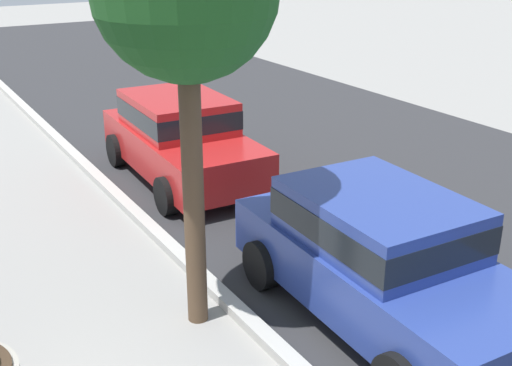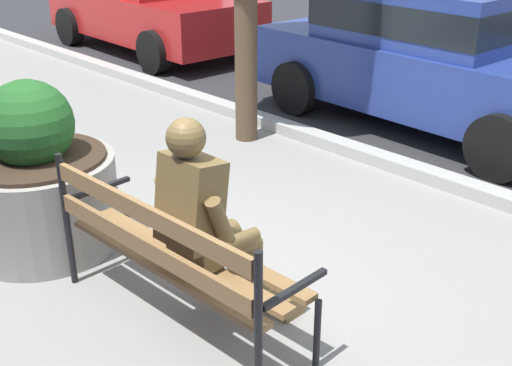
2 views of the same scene
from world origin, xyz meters
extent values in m
plane|color=gray|center=(0.00, 0.00, 0.00)|extent=(80.00, 80.00, 0.00)
cube|color=#B2AFA8|center=(0.00, 2.90, 0.06)|extent=(60.00, 0.20, 0.12)
cube|color=olive|center=(0.05, -0.24, 0.45)|extent=(1.70, 0.17, 0.04)
cube|color=olive|center=(0.05, -0.06, 0.45)|extent=(1.70, 0.17, 0.04)
cube|color=olive|center=(0.04, 0.12, 0.45)|extent=(1.70, 0.17, 0.04)
cube|color=olive|center=(0.06, -0.33, 0.62)|extent=(1.70, 0.10, 0.11)
cube|color=olive|center=(0.06, -0.33, 0.84)|extent=(1.70, 0.10, 0.11)
cylinder|color=black|center=(-0.84, 0.11, 0.23)|extent=(0.04, 0.04, 0.45)
cylinder|color=black|center=(-0.82, -0.36, 0.47)|extent=(0.04, 0.04, 0.95)
cube|color=black|center=(-0.83, -0.09, 0.62)|extent=(0.05, 0.48, 0.03)
cylinder|color=black|center=(0.92, 0.17, 0.23)|extent=(0.04, 0.04, 0.45)
cylinder|color=black|center=(0.93, -0.30, 0.47)|extent=(0.04, 0.04, 0.95)
cube|color=black|center=(0.92, -0.03, 0.62)|extent=(0.05, 0.48, 0.03)
cube|color=brown|center=(0.18, 0.00, 0.56)|extent=(0.35, 0.33, 0.16)
cube|color=brown|center=(0.18, -0.10, 0.88)|extent=(0.37, 0.30, 0.55)
sphere|color=brown|center=(0.18, -0.11, 1.26)|extent=(0.22, 0.22, 0.22)
cylinder|color=brown|center=(-0.04, -0.09, 0.83)|extent=(0.10, 0.18, 0.29)
cylinder|color=brown|center=(-0.05, 0.05, 0.66)|extent=(0.09, 0.27, 0.10)
cylinder|color=brown|center=(0.40, -0.07, 0.83)|extent=(0.10, 0.18, 0.29)
cylinder|color=brown|center=(0.41, 0.07, 0.66)|extent=(0.09, 0.27, 0.10)
cylinder|color=brown|center=(0.08, 0.14, 0.52)|extent=(0.14, 0.37, 0.14)
cylinder|color=brown|center=(0.08, 0.32, 0.25)|extent=(0.11, 0.11, 0.50)
cube|color=brown|center=(0.08, 0.38, 0.04)|extent=(0.12, 0.24, 0.07)
cylinder|color=brown|center=(0.26, 0.14, 0.52)|extent=(0.14, 0.37, 0.14)
cylinder|color=brown|center=(0.26, 0.32, 0.25)|extent=(0.11, 0.11, 0.50)
cube|color=brown|center=(0.26, 0.38, 0.04)|extent=(0.12, 0.24, 0.07)
cube|color=brown|center=(0.38, 0.43, 0.08)|extent=(0.29, 0.19, 0.16)
cylinder|color=gray|center=(-1.47, -0.24, 0.35)|extent=(1.14, 1.14, 0.69)
cylinder|color=#38281C|center=(-1.47, -0.24, 0.71)|extent=(1.03, 1.03, 0.03)
sphere|color=#235B23|center=(-1.47, -0.24, 0.96)|extent=(0.64, 0.64, 0.64)
cube|color=#B21E1E|center=(-6.40, 4.29, 0.61)|extent=(4.16, 1.86, 0.70)
cylinder|color=black|center=(-5.04, 5.09, 0.32)|extent=(0.65, 0.25, 0.64)
cylinder|color=black|center=(-5.11, 3.39, 0.32)|extent=(0.65, 0.25, 0.64)
cylinder|color=black|center=(-7.70, 5.19, 0.32)|extent=(0.65, 0.25, 0.64)
cylinder|color=black|center=(-7.77, 3.49, 0.32)|extent=(0.65, 0.25, 0.64)
cube|color=navy|center=(-0.98, 4.29, 0.61)|extent=(4.16, 1.86, 0.70)
cube|color=navy|center=(-1.13, 4.30, 1.26)|extent=(2.19, 1.65, 0.60)
cube|color=black|center=(-1.13, 4.30, 1.26)|extent=(2.20, 1.66, 0.33)
cylinder|color=black|center=(0.32, 3.39, 0.32)|extent=(0.65, 0.25, 0.64)
cylinder|color=black|center=(-2.28, 5.19, 0.32)|extent=(0.65, 0.25, 0.64)
cylinder|color=black|center=(-2.34, 3.49, 0.32)|extent=(0.65, 0.25, 0.64)
camera|label=1|loc=(3.76, -0.31, 4.28)|focal=44.49mm
camera|label=2|loc=(2.80, -2.10, 2.46)|focal=45.59mm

